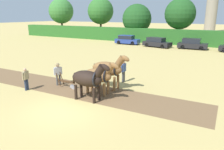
# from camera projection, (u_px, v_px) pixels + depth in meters

# --- Properties ---
(ground_plane) EXTENTS (240.00, 240.00, 0.00)m
(ground_plane) POSITION_uv_depth(u_px,v_px,m) (64.00, 111.00, 11.82)
(ground_plane) COLOR tan
(plowed_furrow_strip) EXTENTS (20.55, 3.69, 0.01)m
(plowed_furrow_strip) POSITION_uv_depth(u_px,v_px,m) (62.00, 86.00, 15.84)
(plowed_furrow_strip) COLOR brown
(plowed_furrow_strip) RESTS_ON ground
(hedgerow) EXTENTS (75.78, 1.71, 2.55)m
(hedgerow) POSITION_uv_depth(u_px,v_px,m) (186.00, 37.00, 36.84)
(hedgerow) COLOR #286023
(hedgerow) RESTS_ON ground
(tree_far_left) EXTENTS (5.85, 5.85, 8.73)m
(tree_far_left) POSITION_uv_depth(u_px,v_px,m) (61.00, 11.00, 52.36)
(tree_far_left) COLOR #423323
(tree_far_left) RESTS_ON ground
(tree_left) EXTENTS (5.68, 5.68, 8.56)m
(tree_left) POSITION_uv_depth(u_px,v_px,m) (101.00, 11.00, 47.96)
(tree_left) COLOR #4C3823
(tree_left) RESTS_ON ground
(tree_center_left) EXTENTS (5.72, 5.72, 7.06)m
(tree_center_left) POSITION_uv_depth(u_px,v_px,m) (137.00, 19.00, 43.12)
(tree_center_left) COLOR #423323
(tree_center_left) RESTS_ON ground
(tree_center) EXTENTS (5.38, 5.38, 7.82)m
(tree_center) POSITION_uv_depth(u_px,v_px,m) (180.00, 14.00, 38.39)
(tree_center) COLOR brown
(tree_center) RESTS_ON ground
(draft_horse_lead_left) EXTENTS (2.74, 1.07, 2.45)m
(draft_horse_lead_left) POSITION_uv_depth(u_px,v_px,m) (88.00, 79.00, 13.00)
(draft_horse_lead_left) COLOR black
(draft_horse_lead_left) RESTS_ON ground
(draft_horse_lead_right) EXTENTS (2.67, 0.99, 2.30)m
(draft_horse_lead_right) POSITION_uv_depth(u_px,v_px,m) (99.00, 75.00, 14.06)
(draft_horse_lead_right) COLOR brown
(draft_horse_lead_right) RESTS_ON ground
(draft_horse_trail_left) EXTENTS (2.97, 1.08, 2.55)m
(draft_horse_trail_left) POSITION_uv_depth(u_px,v_px,m) (108.00, 69.00, 15.05)
(draft_horse_trail_left) COLOR brown
(draft_horse_trail_left) RESTS_ON ground
(plow) EXTENTS (1.60, 0.47, 1.13)m
(plow) POSITION_uv_depth(u_px,v_px,m) (68.00, 84.00, 15.48)
(plow) COLOR #4C331E
(plow) RESTS_ON ground
(farmer_at_plow) EXTENTS (0.41, 0.60, 1.65)m
(farmer_at_plow) POSITION_uv_depth(u_px,v_px,m) (58.00, 73.00, 15.93)
(farmer_at_plow) COLOR #4C4C4C
(farmer_at_plow) RESTS_ON ground
(farmer_beside_team) EXTENTS (0.23, 0.68, 1.69)m
(farmer_beside_team) POSITION_uv_depth(u_px,v_px,m) (124.00, 70.00, 16.64)
(farmer_beside_team) COLOR #4C4C4C
(farmer_beside_team) RESTS_ON ground
(farmer_onlooker_left) EXTENTS (0.30, 0.62, 1.56)m
(farmer_onlooker_left) POSITION_uv_depth(u_px,v_px,m) (26.00, 78.00, 14.88)
(farmer_onlooker_left) COLOR #28334C
(farmer_onlooker_left) RESTS_ON ground
(parked_car_far_left) EXTENTS (4.24, 1.92, 1.55)m
(parked_car_far_left) POSITION_uv_depth(u_px,v_px,m) (127.00, 40.00, 38.07)
(parked_car_far_left) COLOR navy
(parked_car_far_left) RESTS_ON ground
(parked_car_left) EXTENTS (4.70, 2.53, 1.52)m
(parked_car_left) POSITION_uv_depth(u_px,v_px,m) (157.00, 42.00, 34.69)
(parked_car_left) COLOR black
(parked_car_left) RESTS_ON ground
(parked_car_center_left) EXTENTS (4.32, 2.03, 1.58)m
(parked_car_center_left) POSITION_uv_depth(u_px,v_px,m) (192.00, 44.00, 32.75)
(parked_car_center_left) COLOR black
(parked_car_center_left) RESTS_ON ground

